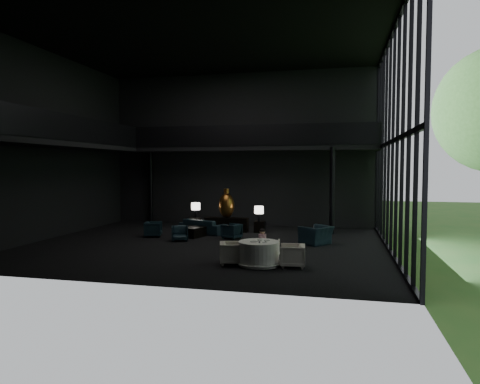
% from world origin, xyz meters
% --- Properties ---
extents(floor, '(14.00, 12.00, 0.02)m').
position_xyz_m(floor, '(0.00, 0.00, 0.00)').
color(floor, black).
rests_on(floor, ground).
extents(ceiling, '(14.00, 12.00, 0.02)m').
position_xyz_m(ceiling, '(0.00, 0.00, 8.00)').
color(ceiling, black).
rests_on(ceiling, ground).
extents(wall_back, '(14.00, 0.04, 8.00)m').
position_xyz_m(wall_back, '(0.00, 6.00, 4.00)').
color(wall_back, black).
rests_on(wall_back, ground).
extents(wall_front, '(14.00, 0.04, 8.00)m').
position_xyz_m(wall_front, '(0.00, -6.00, 4.00)').
color(wall_front, black).
rests_on(wall_front, ground).
extents(wall_left, '(0.04, 12.00, 8.00)m').
position_xyz_m(wall_left, '(-7.00, 0.00, 4.00)').
color(wall_left, black).
rests_on(wall_left, ground).
extents(curtain_wall, '(0.20, 12.00, 8.00)m').
position_xyz_m(curtain_wall, '(6.95, 0.00, 4.00)').
color(curtain_wall, black).
rests_on(curtain_wall, ground).
extents(mezzanine_left, '(2.00, 12.00, 0.25)m').
position_xyz_m(mezzanine_left, '(-6.00, 0.00, 4.00)').
color(mezzanine_left, black).
rests_on(mezzanine_left, wall_left).
extents(mezzanine_back, '(12.00, 2.00, 0.25)m').
position_xyz_m(mezzanine_back, '(1.00, 5.00, 4.00)').
color(mezzanine_back, black).
rests_on(mezzanine_back, wall_back).
extents(railing_left, '(0.06, 12.00, 1.00)m').
position_xyz_m(railing_left, '(-5.00, 0.00, 4.60)').
color(railing_left, black).
rests_on(railing_left, mezzanine_left).
extents(railing_back, '(12.00, 0.06, 1.00)m').
position_xyz_m(railing_back, '(1.00, 4.00, 4.60)').
color(railing_back, black).
rests_on(railing_back, mezzanine_back).
extents(column_nw, '(0.24, 0.24, 4.00)m').
position_xyz_m(column_nw, '(-5.00, 5.70, 2.00)').
color(column_nw, black).
rests_on(column_nw, floor).
extents(column_ne, '(0.24, 0.24, 4.00)m').
position_xyz_m(column_ne, '(4.80, 4.00, 2.00)').
color(column_ne, black).
rests_on(column_ne, floor).
extents(console, '(2.09, 0.47, 0.66)m').
position_xyz_m(console, '(-0.12, 3.57, 0.33)').
color(console, black).
rests_on(console, floor).
extents(bronze_urn, '(0.75, 0.75, 1.39)m').
position_xyz_m(bronze_urn, '(-0.12, 3.59, 1.26)').
color(bronze_urn, '#B67644').
rests_on(bronze_urn, console).
extents(side_table_left, '(0.55, 0.55, 0.61)m').
position_xyz_m(side_table_left, '(-1.72, 3.48, 0.30)').
color(side_table_left, black).
rests_on(side_table_left, floor).
extents(table_lamp_left, '(0.44, 0.44, 0.73)m').
position_xyz_m(table_lamp_left, '(-1.72, 3.73, 1.13)').
color(table_lamp_left, black).
rests_on(table_lamp_left, side_table_left).
extents(side_table_right, '(0.48, 0.48, 0.53)m').
position_xyz_m(side_table_right, '(1.48, 3.66, 0.26)').
color(side_table_right, black).
rests_on(side_table_right, floor).
extents(table_lamp_right, '(0.43, 0.43, 0.73)m').
position_xyz_m(table_lamp_right, '(1.48, 3.47, 1.05)').
color(table_lamp_right, black).
rests_on(table_lamp_right, side_table_right).
extents(sofa, '(2.55, 1.53, 0.96)m').
position_xyz_m(sofa, '(-1.03, 2.78, 0.48)').
color(sofa, '#1D2D3F').
rests_on(sofa, floor).
extents(lounge_armchair_west, '(0.80, 0.83, 0.70)m').
position_xyz_m(lounge_armchair_west, '(-2.87, 1.32, 0.35)').
color(lounge_armchair_west, '#192734').
rests_on(lounge_armchair_west, floor).
extents(lounge_armchair_east, '(0.78, 0.80, 0.65)m').
position_xyz_m(lounge_armchair_east, '(0.63, 1.60, 0.32)').
color(lounge_armchair_east, '#1A2E34').
rests_on(lounge_armchair_east, floor).
extents(lounge_armchair_south, '(0.77, 0.74, 0.62)m').
position_xyz_m(lounge_armchair_south, '(-1.35, 0.58, 0.31)').
color(lounge_armchair_south, '#284050').
rests_on(lounge_armchair_south, floor).
extents(window_armchair, '(1.31, 1.40, 1.03)m').
position_xyz_m(window_armchair, '(4.24, 1.04, 0.51)').
color(window_armchair, '#152533').
rests_on(window_armchair, floor).
extents(coffee_table, '(1.21, 1.21, 0.43)m').
position_xyz_m(coffee_table, '(-1.24, 1.71, 0.22)').
color(coffee_table, black).
rests_on(coffee_table, floor).
extents(dining_table, '(1.46, 1.46, 0.75)m').
position_xyz_m(dining_table, '(2.67, -3.02, 0.33)').
color(dining_table, white).
rests_on(dining_table, floor).
extents(dining_chair_north, '(0.63, 0.60, 0.64)m').
position_xyz_m(dining_chair_north, '(2.81, -1.93, 0.32)').
color(dining_chair_north, silver).
rests_on(dining_chair_north, floor).
extents(dining_chair_east, '(0.75, 0.79, 0.76)m').
position_xyz_m(dining_chair_east, '(3.73, -3.02, 0.38)').
color(dining_chair_east, beige).
rests_on(dining_chair_east, floor).
extents(dining_chair_west, '(0.88, 0.91, 0.77)m').
position_xyz_m(dining_chair_west, '(1.82, -3.06, 0.38)').
color(dining_chair_west, beige).
rests_on(dining_chair_west, floor).
extents(child, '(0.26, 0.26, 0.56)m').
position_xyz_m(child, '(2.61, -2.03, 0.73)').
color(child, pink).
rests_on(child, dining_chair_north).
extents(plate_a, '(0.28, 0.28, 0.02)m').
position_xyz_m(plate_a, '(2.53, -3.11, 0.76)').
color(plate_a, white).
rests_on(plate_a, dining_table).
extents(plate_b, '(0.23, 0.23, 0.01)m').
position_xyz_m(plate_b, '(2.90, -2.83, 0.76)').
color(plate_b, white).
rests_on(plate_b, dining_table).
extents(saucer, '(0.16, 0.16, 0.01)m').
position_xyz_m(saucer, '(2.89, -3.18, 0.76)').
color(saucer, white).
rests_on(saucer, dining_table).
extents(coffee_cup, '(0.09, 0.09, 0.05)m').
position_xyz_m(coffee_cup, '(2.90, -3.09, 0.79)').
color(coffee_cup, white).
rests_on(coffee_cup, saucer).
extents(cereal_bowl, '(0.16, 0.16, 0.08)m').
position_xyz_m(cereal_bowl, '(2.69, -2.93, 0.79)').
color(cereal_bowl, white).
rests_on(cereal_bowl, dining_table).
extents(cream_pot, '(0.06, 0.06, 0.06)m').
position_xyz_m(cream_pot, '(2.74, -3.27, 0.78)').
color(cream_pot, '#99999E').
rests_on(cream_pot, dining_table).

